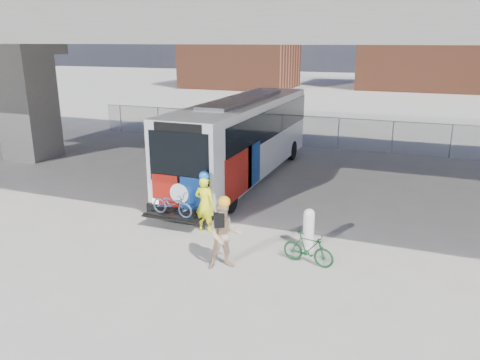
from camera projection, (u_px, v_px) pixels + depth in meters
The scene contains 9 objects.
ground at pixel (251, 215), 16.98m from camera, with size 160.00×160.00×0.00m, color #9E9991.
bus at pixel (243, 133), 21.03m from camera, with size 2.67×12.90×3.69m.
overpass at pixel (286, 29), 18.67m from camera, with size 40.00×16.00×7.95m.
chainlink_fence at pixel (322, 124), 27.28m from camera, with size 30.00×0.06×30.00m.
brick_buildings at pixel (394, 46), 58.01m from camera, with size 54.00×22.00×12.00m.
bollard at pixel (309, 228), 14.06m from camera, with size 0.34×0.34×1.29m.
cyclist_hivis at pixel (205, 202), 15.32m from camera, with size 0.71×0.48×2.06m.
cyclist_tan at pixel (224, 235), 12.80m from camera, with size 1.18×1.11×2.10m.
bike_parked at pixel (308, 249), 13.16m from camera, with size 0.43×1.53×0.92m, color #164523.
Camera 1 is at (5.43, -14.95, 6.09)m, focal length 35.00 mm.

